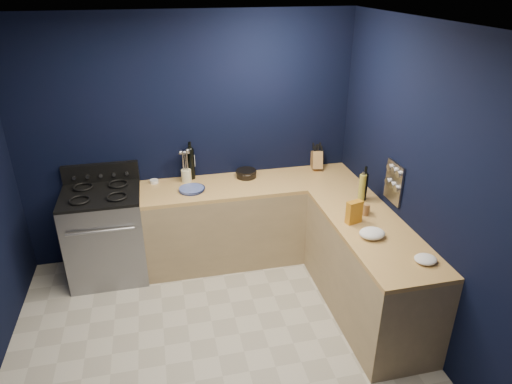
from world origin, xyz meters
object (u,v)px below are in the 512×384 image
object	(u,v)px
utensil_crock	(186,176)
crouton_bag	(354,212)
plate_stack	(192,189)
knife_block	(316,160)
gas_range	(107,236)

from	to	relation	value
utensil_crock	crouton_bag	xyz separation A→B (m)	(1.36, -1.22, 0.04)
plate_stack	utensil_crock	size ratio (longest dim) A/B	1.90
knife_block	plate_stack	bearing A→B (deg)	-159.43
utensil_crock	knife_block	size ratio (longest dim) A/B	0.66
plate_stack	gas_range	bearing A→B (deg)	177.20
plate_stack	knife_block	bearing A→B (deg)	11.29
plate_stack	knife_block	xyz separation A→B (m)	(1.44, 0.29, 0.08)
gas_range	crouton_bag	distance (m)	2.51
knife_block	crouton_bag	world-z (taller)	knife_block
knife_block	utensil_crock	bearing A→B (deg)	-169.04
gas_range	utensil_crock	world-z (taller)	utensil_crock
utensil_crock	plate_stack	bearing A→B (deg)	-83.52
gas_range	knife_block	size ratio (longest dim) A/B	4.60
gas_range	knife_block	distance (m)	2.40
knife_block	gas_range	bearing A→B (deg)	-164.77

